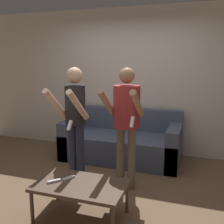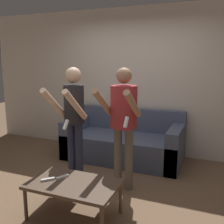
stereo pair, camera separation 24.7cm
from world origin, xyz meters
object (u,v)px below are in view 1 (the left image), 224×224
object	(u,v)px
couch	(122,142)
coffee_table	(81,187)
person_standing_left	(75,113)
remote_far	(69,178)
person_standing_right	(126,114)
remote_near	(54,181)

from	to	relation	value
couch	coffee_table	bearing A→B (deg)	-87.05
person_standing_left	remote_far	bearing A→B (deg)	-69.07
person_standing_right	person_standing_left	bearing A→B (deg)	-179.44
couch	remote_near	bearing A→B (deg)	-95.71
couch	remote_far	world-z (taller)	couch
person_standing_right	remote_far	xyz separation A→B (m)	(-0.45, -0.78, -0.62)
person_standing_right	couch	bearing A→B (deg)	109.21
person_standing_right	remote_near	xyz separation A→B (m)	(-0.57, -0.90, -0.62)
person_standing_right	remote_near	size ratio (longest dim) A/B	12.35
couch	remote_far	size ratio (longest dim) A/B	13.53
person_standing_right	remote_far	bearing A→B (deg)	-120.16
person_standing_left	remote_far	world-z (taller)	person_standing_left
person_standing_left	coffee_table	world-z (taller)	person_standing_left
coffee_table	remote_near	size ratio (longest dim) A/B	7.43
coffee_table	couch	bearing A→B (deg)	92.95
remote_near	couch	bearing A→B (deg)	84.29
couch	person_standing_right	xyz separation A→B (m)	(0.37, -1.07, 0.75)
person_standing_right	coffee_table	distance (m)	1.11
couch	remote_near	xyz separation A→B (m)	(-0.20, -1.97, 0.13)
person_standing_left	coffee_table	xyz separation A→B (m)	(0.47, -0.83, -0.64)
person_standing_left	remote_near	xyz separation A→B (m)	(0.18, -0.89, -0.59)
couch	coffee_table	xyz separation A→B (m)	(0.10, -1.91, 0.08)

